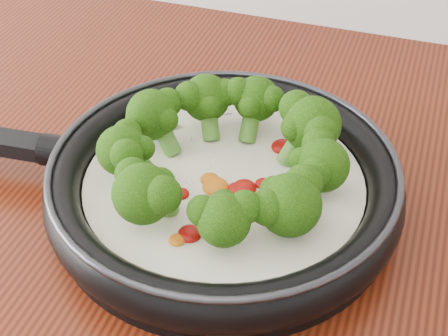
% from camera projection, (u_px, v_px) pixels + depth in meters
% --- Properties ---
extents(skillet, '(0.55, 0.37, 0.10)m').
position_uv_depth(skillet, '(222.00, 178.00, 0.63)').
color(skillet, black).
rests_on(skillet, counter).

